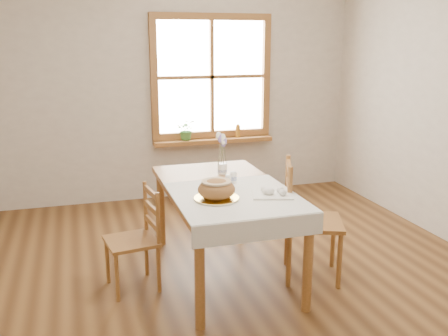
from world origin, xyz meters
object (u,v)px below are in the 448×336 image
Objects in this scene: bread_plate at (217,199)px; flower_vase at (222,169)px; chair_left at (131,240)px; chair_right at (313,220)px; dining_table at (224,196)px.

flower_vase reaches higher than bread_plate.
bread_plate is (0.59, -0.31, 0.37)m from chair_left.
chair_right is at bearing 5.55° from bread_plate.
chair_right reaches higher than dining_table.
chair_left is 0.76m from bread_plate.
flower_vase reaches higher than chair_left.
bread_plate is (-0.16, -0.34, 0.10)m from dining_table.
bread_plate reaches higher than dining_table.
chair_right is at bearing 72.34° from chair_left.
bread_plate is 3.54× the size of flower_vase.
chair_right is at bearing -21.42° from dining_table.
chair_left is 1.44m from chair_right.
chair_left reaches higher than dining_table.
chair_left reaches higher than bread_plate.
dining_table is 0.39m from bread_plate.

